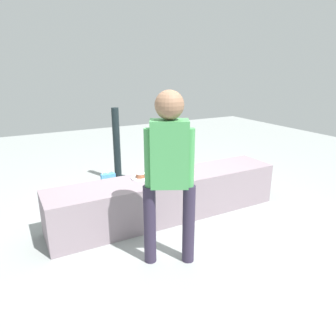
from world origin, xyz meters
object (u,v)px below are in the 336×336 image
at_px(adult_standing, 169,165).
at_px(party_cup_red, 143,187).
at_px(gift_bag, 108,182).
at_px(handbag_black_leather, 166,178).
at_px(child_seated, 168,159).
at_px(cake_box_white, 191,177).
at_px(water_bottle_near_gift, 86,191).
at_px(water_bottle_far_side, 144,192).
at_px(handbag_brown_canvas, 126,199).
at_px(cake_plate, 140,177).

relative_size(adult_standing, party_cup_red, 16.51).
relative_size(gift_bag, handbag_black_leather, 0.91).
xyz_separation_m(child_seated, cake_box_white, (0.90, 0.90, -0.66)).
bearing_deg(water_bottle_near_gift, child_seated, -55.17).
height_order(water_bottle_far_side, handbag_black_leather, handbag_black_leather).
height_order(adult_standing, handbag_brown_canvas, adult_standing).
xyz_separation_m(adult_standing, party_cup_red, (0.49, 1.71, -0.90)).
bearing_deg(gift_bag, handbag_brown_canvas, -90.02).
bearing_deg(handbag_black_leather, cake_plate, -133.25).
distance_m(gift_bag, handbag_black_leather, 0.87).
distance_m(adult_standing, water_bottle_near_gift, 2.09).
bearing_deg(cake_plate, handbag_brown_canvas, 100.76).
bearing_deg(adult_standing, party_cup_red, 74.06).
distance_m(party_cup_red, handbag_brown_canvas, 0.65).
xyz_separation_m(adult_standing, cake_plate, (0.12, 0.91, -0.41)).
xyz_separation_m(adult_standing, water_bottle_far_side, (0.40, 1.45, -0.85)).
bearing_deg(water_bottle_far_side, adult_standing, -105.43).
height_order(cake_plate, handbag_black_leather, cake_plate).
height_order(gift_bag, water_bottle_far_side, gift_bag).
relative_size(child_seated, cake_plate, 2.16).
distance_m(water_bottle_far_side, cake_box_white, 0.97).
height_order(adult_standing, gift_bag, adult_standing).
height_order(cake_plate, water_bottle_near_gift, cake_plate).
relative_size(water_bottle_far_side, handbag_brown_canvas, 0.58).
distance_m(adult_standing, water_bottle_far_side, 1.73).
xyz_separation_m(child_seated, gift_bag, (-0.39, 1.13, -0.59)).
distance_m(gift_bag, party_cup_red, 0.51).
distance_m(gift_bag, cake_box_white, 1.30).
bearing_deg(cake_box_white, adult_standing, -127.76).
xyz_separation_m(adult_standing, handbag_black_leather, (0.90, 1.73, -0.83)).
height_order(adult_standing, party_cup_red, adult_standing).
relative_size(water_bottle_far_side, party_cup_red, 2.15).
xyz_separation_m(water_bottle_far_side, handbag_brown_canvas, (-0.35, -0.20, 0.04)).
xyz_separation_m(cake_plate, water_bottle_far_side, (0.28, 0.54, -0.44)).
relative_size(adult_standing, gift_bag, 5.18).
bearing_deg(party_cup_red, child_seated, -93.36).
relative_size(handbag_black_leather, handbag_brown_canvas, 0.94).
distance_m(water_bottle_near_gift, handbag_brown_canvas, 0.72).
distance_m(adult_standing, cake_plate, 1.00).
distance_m(cake_plate, water_bottle_near_gift, 1.15).
bearing_deg(gift_bag, adult_standing, -91.48).
height_order(gift_bag, party_cup_red, gift_bag).
relative_size(cake_plate, cake_box_white, 0.74).
relative_size(adult_standing, handbag_black_leather, 4.74).
bearing_deg(gift_bag, party_cup_red, -28.62).
bearing_deg(water_bottle_far_side, party_cup_red, 71.38).
bearing_deg(child_seated, handbag_black_leather, 63.29).
distance_m(adult_standing, handbag_brown_canvas, 1.49).
bearing_deg(gift_bag, cake_box_white, -10.36).
bearing_deg(party_cup_red, cake_plate, -114.81).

